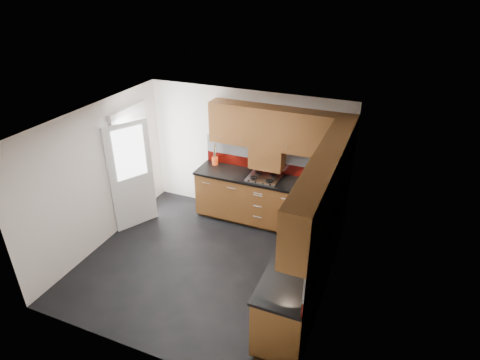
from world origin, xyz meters
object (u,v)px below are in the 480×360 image
at_px(utensil_pot, 215,160).
at_px(toaster, 339,185).
at_px(gas_hob, 264,178).
at_px(food_processor, 314,219).

height_order(utensil_pot, toaster, utensil_pot).
xyz_separation_m(utensil_pot, toaster, (2.34, -0.08, -0.01)).
height_order(gas_hob, toaster, toaster).
bearing_deg(utensil_pot, toaster, -1.84).
distance_m(gas_hob, food_processor, 1.65).
relative_size(gas_hob, toaster, 2.33).
relative_size(utensil_pot, toaster, 1.73).
relative_size(utensil_pot, food_processor, 1.28).
height_order(toaster, food_processor, food_processor).
distance_m(toaster, food_processor, 1.30).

